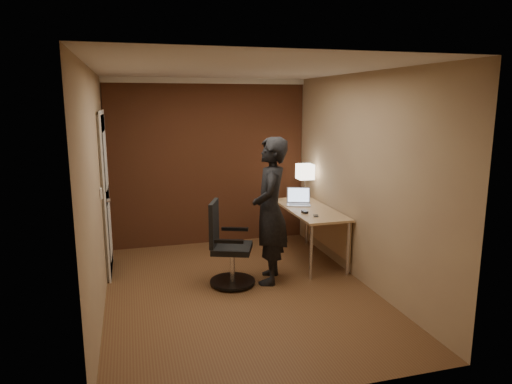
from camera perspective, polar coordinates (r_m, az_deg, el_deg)
room at (r=6.50m, az=-7.68°, el=4.12°), size 4.00×4.00×4.00m
desk at (r=6.34m, az=7.28°, el=-3.11°), size 0.60×1.50×0.73m
desk_lamp at (r=6.72m, az=6.15°, el=2.49°), size 0.22×0.22×0.54m
laptop at (r=6.49m, az=5.33°, el=-0.99°), size 0.39×0.35×0.23m
mouse at (r=6.00m, az=6.11°, el=-2.50°), size 0.07×0.10×0.03m
phone at (r=5.87m, az=7.49°, el=-2.95°), size 0.09×0.13×0.01m
office_chair at (r=5.47m, az=-3.66°, el=-7.15°), size 0.58×0.63×1.00m
person at (r=5.45m, az=1.79°, el=-2.37°), size 0.62×0.75×1.76m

